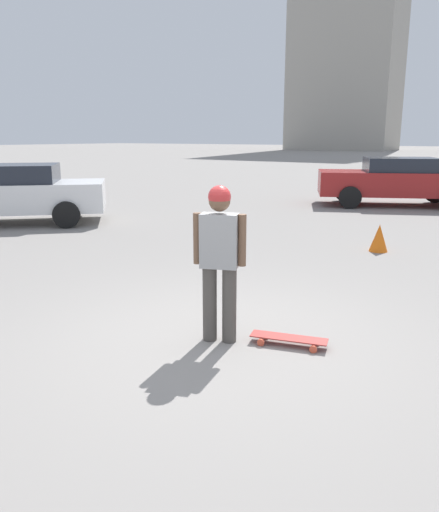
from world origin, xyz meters
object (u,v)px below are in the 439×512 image
(person, at_px, (220,253))
(skateboard, at_px, (289,339))
(car_parked_far, at_px, (396,180))
(traffic_cone, at_px, (379,238))
(car_parked_near, at_px, (11,193))

(person, relative_size, skateboard, 2.01)
(person, xyz_separation_m, car_parked_far, (1.27, -11.46, -0.16))
(person, relative_size, car_parked_far, 0.33)
(traffic_cone, bearing_deg, skateboard, 95.97)
(traffic_cone, bearing_deg, car_parked_far, -77.65)
(skateboard, height_order, car_parked_near, car_parked_near)
(person, distance_m, skateboard, 1.10)
(skateboard, relative_size, traffic_cone, 1.59)
(skateboard, bearing_deg, car_parked_near, -33.51)
(skateboard, height_order, traffic_cone, traffic_cone)
(car_parked_near, relative_size, car_parked_far, 0.90)
(car_parked_near, distance_m, car_parked_far, 10.71)
(car_parked_far, xyz_separation_m, traffic_cone, (-1.42, 6.48, -0.51))
(skateboard, bearing_deg, car_parked_far, -95.49)
(person, relative_size, car_parked_near, 0.37)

